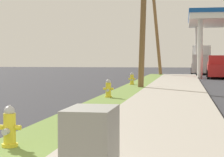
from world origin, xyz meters
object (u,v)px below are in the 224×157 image
at_px(fire_hydrant_nearest, 10,129).
at_px(fire_hydrant_third, 132,79).
at_px(fire_hydrant_second, 108,89).
at_px(truck_silver_on_apron, 201,61).
at_px(truck_red_at_far_bay, 219,68).
at_px(utility_pole_background, 157,31).

distance_m(fire_hydrant_nearest, fire_hydrant_third, 18.86).
distance_m(fire_hydrant_second, truck_silver_on_apron, 31.99).
relative_size(fire_hydrant_third, truck_red_at_far_bay, 0.14).
height_order(fire_hydrant_third, truck_red_at_far_bay, truck_red_at_far_bay).
xyz_separation_m(fire_hydrant_nearest, truck_silver_on_apron, (4.80, 41.66, 1.04)).
relative_size(fire_hydrant_nearest, truck_silver_on_apron, 0.12).
height_order(fire_hydrant_third, utility_pole_background, utility_pole_background).
xyz_separation_m(fire_hydrant_nearest, fire_hydrant_third, (-0.13, 18.86, 0.00)).
relative_size(fire_hydrant_second, utility_pole_background, 0.09).
distance_m(fire_hydrant_third, truck_silver_on_apron, 23.35).
xyz_separation_m(fire_hydrant_nearest, truck_red_at_far_bay, (5.95, 31.19, 0.47)).
distance_m(fire_hydrant_second, utility_pole_background, 26.57).
bearing_deg(truck_red_at_far_bay, fire_hydrant_nearest, -100.81).
bearing_deg(fire_hydrant_second, truck_silver_on_apron, 81.34).
height_order(fire_hydrant_nearest, truck_red_at_far_bay, truck_red_at_far_bay).
bearing_deg(fire_hydrant_nearest, truck_silver_on_apron, 83.42).
distance_m(fire_hydrant_nearest, utility_pole_background, 36.54).
distance_m(truck_silver_on_apron, truck_red_at_far_bay, 10.55).
relative_size(fire_hydrant_nearest, utility_pole_background, 0.09).
distance_m(fire_hydrant_nearest, truck_red_at_far_bay, 31.76).
relative_size(fire_hydrant_second, truck_red_at_far_bay, 0.14).
bearing_deg(fire_hydrant_third, fire_hydrant_second, -89.23).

